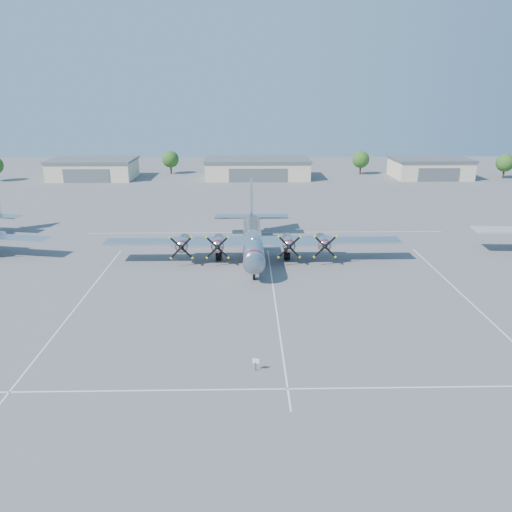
{
  "coord_description": "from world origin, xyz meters",
  "views": [
    {
      "loc": [
        -3.25,
        -56.38,
        22.42
      ],
      "look_at": [
        -2.02,
        2.38,
        3.2
      ],
      "focal_mm": 35.0,
      "sensor_mm": 36.0,
      "label": 1
    }
  ],
  "objects_px": {
    "hangar_west": "(94,169)",
    "tree_west": "(170,159)",
    "tree_far_east": "(505,163)",
    "info_placard": "(256,362)",
    "tree_east": "(361,160)",
    "main_bomber_b29": "(253,256)",
    "hangar_east": "(430,168)",
    "hangar_center": "(257,168)"
  },
  "relations": [
    {
      "from": "tree_far_east",
      "to": "hangar_east",
      "type": "bearing_deg",
      "value": 174.39
    },
    {
      "from": "hangar_center",
      "to": "hangar_east",
      "type": "xyz_separation_m",
      "value": [
        48.0,
        0.0,
        0.0
      ]
    },
    {
      "from": "tree_west",
      "to": "hangar_west",
      "type": "bearing_deg",
      "value": -158.11
    },
    {
      "from": "tree_east",
      "to": "tree_far_east",
      "type": "xyz_separation_m",
      "value": [
        38.0,
        -8.0,
        0.0
      ]
    },
    {
      "from": "tree_west",
      "to": "tree_far_east",
      "type": "distance_m",
      "value": 93.54
    },
    {
      "from": "tree_east",
      "to": "main_bomber_b29",
      "type": "relative_size",
      "value": 0.16
    },
    {
      "from": "tree_west",
      "to": "info_placard",
      "type": "height_order",
      "value": "tree_west"
    },
    {
      "from": "tree_far_east",
      "to": "main_bomber_b29",
      "type": "bearing_deg",
      "value": -136.04
    },
    {
      "from": "hangar_west",
      "to": "hangar_east",
      "type": "relative_size",
      "value": 1.1
    },
    {
      "from": "hangar_east",
      "to": "tree_far_east",
      "type": "xyz_separation_m",
      "value": [
        20.0,
        -1.96,
        1.51
      ]
    },
    {
      "from": "tree_far_east",
      "to": "main_bomber_b29",
      "type": "height_order",
      "value": "tree_far_east"
    },
    {
      "from": "tree_far_east",
      "to": "hangar_west",
      "type": "bearing_deg",
      "value": 179.0
    },
    {
      "from": "hangar_west",
      "to": "tree_far_east",
      "type": "xyz_separation_m",
      "value": [
        113.0,
        -1.96,
        1.51
      ]
    },
    {
      "from": "hangar_west",
      "to": "hangar_center",
      "type": "distance_m",
      "value": 45.0
    },
    {
      "from": "hangar_west",
      "to": "info_placard",
      "type": "distance_m",
      "value": 109.72
    },
    {
      "from": "tree_far_east",
      "to": "info_placard",
      "type": "height_order",
      "value": "tree_far_east"
    },
    {
      "from": "hangar_center",
      "to": "tree_far_east",
      "type": "bearing_deg",
      "value": -1.65
    },
    {
      "from": "hangar_east",
      "to": "tree_east",
      "type": "height_order",
      "value": "tree_east"
    },
    {
      "from": "hangar_center",
      "to": "info_placard",
      "type": "relative_size",
      "value": 25.38
    },
    {
      "from": "hangar_east",
      "to": "tree_west",
      "type": "bearing_deg",
      "value": 173.72
    },
    {
      "from": "hangar_east",
      "to": "tree_far_east",
      "type": "relative_size",
      "value": 3.1
    },
    {
      "from": "tree_far_east",
      "to": "hangar_center",
      "type": "bearing_deg",
      "value": 178.35
    },
    {
      "from": "tree_east",
      "to": "info_placard",
      "type": "xyz_separation_m",
      "value": [
        -32.49,
        -107.16,
        -3.43
      ]
    },
    {
      "from": "main_bomber_b29",
      "to": "tree_west",
      "type": "bearing_deg",
      "value": 106.15
    },
    {
      "from": "tree_east",
      "to": "main_bomber_b29",
      "type": "xyz_separation_m",
      "value": [
        -32.29,
        -75.79,
        -4.22
      ]
    },
    {
      "from": "tree_west",
      "to": "hangar_east",
      "type": "bearing_deg",
      "value": -6.28
    },
    {
      "from": "hangar_center",
      "to": "info_placard",
      "type": "distance_m",
      "value": 101.18
    },
    {
      "from": "hangar_west",
      "to": "hangar_east",
      "type": "xyz_separation_m",
      "value": [
        93.0,
        0.0,
        0.0
      ]
    },
    {
      "from": "hangar_west",
      "to": "hangar_center",
      "type": "bearing_deg",
      "value": -0.0
    },
    {
      "from": "info_placard",
      "to": "tree_east",
      "type": "bearing_deg",
      "value": 87.87
    },
    {
      "from": "hangar_east",
      "to": "main_bomber_b29",
      "type": "xyz_separation_m",
      "value": [
        -50.29,
        -69.75,
        -2.71
      ]
    },
    {
      "from": "hangar_center",
      "to": "main_bomber_b29",
      "type": "relative_size",
      "value": 0.7
    },
    {
      "from": "hangar_east",
      "to": "tree_far_east",
      "type": "height_order",
      "value": "tree_far_east"
    },
    {
      "from": "hangar_west",
      "to": "hangar_east",
      "type": "bearing_deg",
      "value": 0.0
    },
    {
      "from": "hangar_east",
      "to": "info_placard",
      "type": "distance_m",
      "value": 113.05
    },
    {
      "from": "hangar_west",
      "to": "tree_west",
      "type": "bearing_deg",
      "value": 21.89
    },
    {
      "from": "hangar_west",
      "to": "info_placard",
      "type": "bearing_deg",
      "value": -67.2
    },
    {
      "from": "main_bomber_b29",
      "to": "info_placard",
      "type": "bearing_deg",
      "value": -90.49
    },
    {
      "from": "tree_far_east",
      "to": "info_placard",
      "type": "relative_size",
      "value": 5.89
    },
    {
      "from": "hangar_east",
      "to": "tree_west",
      "type": "relative_size",
      "value": 3.1
    },
    {
      "from": "hangar_east",
      "to": "main_bomber_b29",
      "type": "relative_size",
      "value": 0.5
    },
    {
      "from": "hangar_center",
      "to": "tree_west",
      "type": "xyz_separation_m",
      "value": [
        -25.0,
        8.04,
        1.51
      ]
    }
  ]
}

